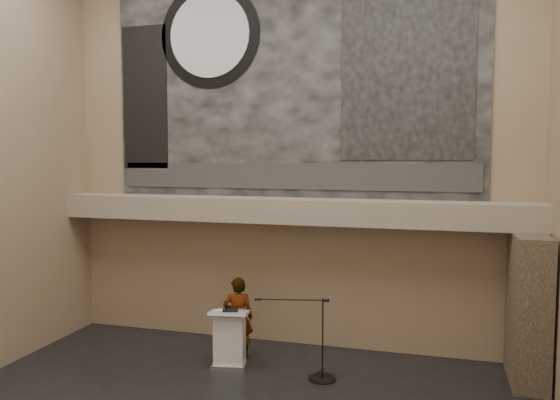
% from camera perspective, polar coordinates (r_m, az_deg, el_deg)
% --- Properties ---
extents(wall_back, '(10.00, 0.02, 8.50)m').
position_cam_1_polar(wall_back, '(11.67, 1.08, 5.46)').
color(wall_back, '#897557').
rests_on(wall_back, floor).
extents(wall_front, '(10.00, 0.02, 8.50)m').
position_cam_1_polar(wall_front, '(4.43, -26.54, 6.12)').
color(wall_front, '#897557').
rests_on(wall_front, floor).
extents(soffit, '(10.00, 0.80, 0.50)m').
position_cam_1_polar(soffit, '(11.34, 0.55, -1.10)').
color(soffit, gray).
rests_on(soffit, wall_back).
extents(sprinkler_left, '(0.04, 0.04, 0.06)m').
position_cam_1_polar(sprinkler_left, '(11.85, -7.00, -2.24)').
color(sprinkler_left, '#B2893D').
rests_on(sprinkler_left, soffit).
extents(sprinkler_right, '(0.04, 0.04, 0.06)m').
position_cam_1_polar(sprinkler_right, '(10.98, 10.10, -2.84)').
color(sprinkler_right, '#B2893D').
rests_on(sprinkler_right, soffit).
extents(banner, '(8.00, 0.05, 5.00)m').
position_cam_1_polar(banner, '(11.75, 1.05, 12.55)').
color(banner, black).
rests_on(banner, wall_back).
extents(banner_text_strip, '(7.76, 0.02, 0.55)m').
position_cam_1_polar(banner_text_strip, '(11.61, 0.99, 2.50)').
color(banner_text_strip, '#2B2B2B').
rests_on(banner_text_strip, banner).
extents(banner_clock_rim, '(2.30, 0.02, 2.30)m').
position_cam_1_polar(banner_clock_rim, '(12.46, -7.38, 16.73)').
color(banner_clock_rim, black).
rests_on(banner_clock_rim, banner).
extents(banner_clock_face, '(1.84, 0.02, 1.84)m').
position_cam_1_polar(banner_clock_face, '(12.44, -7.41, 16.75)').
color(banner_clock_face, silver).
rests_on(banner_clock_face, banner).
extents(banner_building_print, '(2.60, 0.02, 3.60)m').
position_cam_1_polar(banner_building_print, '(11.35, 13.12, 13.21)').
color(banner_building_print, black).
rests_on(banner_building_print, banner).
extents(banner_brick_print, '(1.10, 0.02, 3.20)m').
position_cam_1_polar(banner_brick_print, '(12.96, -13.93, 10.34)').
color(banner_brick_print, black).
rests_on(banner_brick_print, banner).
extents(stone_pier, '(0.60, 1.40, 2.70)m').
position_cam_1_polar(stone_pier, '(10.92, 24.53, -10.31)').
color(stone_pier, '#403327').
rests_on(stone_pier, floor).
extents(lectern, '(0.81, 0.64, 1.14)m').
position_cam_1_polar(lectern, '(10.93, -5.29, -14.23)').
color(lectern, silver).
rests_on(lectern, floor).
extents(binder, '(0.36, 0.33, 0.04)m').
position_cam_1_polar(binder, '(10.72, -5.23, -11.45)').
color(binder, black).
rests_on(binder, lectern).
extents(papers, '(0.26, 0.32, 0.00)m').
position_cam_1_polar(papers, '(10.79, -6.29, -11.44)').
color(papers, silver).
rests_on(papers, lectern).
extents(speaker_person, '(0.69, 0.55, 1.66)m').
position_cam_1_polar(speaker_person, '(11.28, -4.40, -12.15)').
color(speaker_person, beige).
rests_on(speaker_person, floor).
extents(mic_stand, '(1.47, 0.55, 1.52)m').
position_cam_1_polar(mic_stand, '(10.47, 4.20, -17.00)').
color(mic_stand, black).
rests_on(mic_stand, floor).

